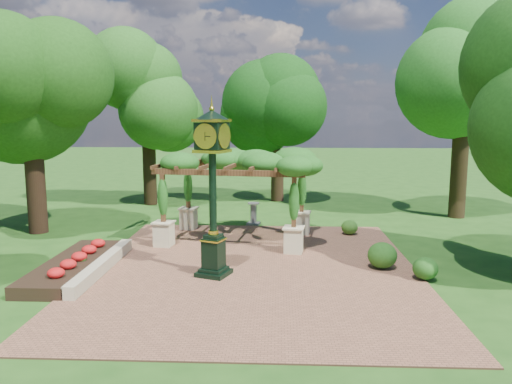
{
  "coord_description": "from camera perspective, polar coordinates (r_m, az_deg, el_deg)",
  "views": [
    {
      "loc": [
        0.75,
        -13.93,
        4.73
      ],
      "look_at": [
        0.0,
        2.5,
        2.2
      ],
      "focal_mm": 35.0,
      "sensor_mm": 36.0,
      "label": 1
    }
  ],
  "objects": [
    {
      "name": "shrub_mid",
      "position": [
        16.03,
        14.23,
        -7.03
      ],
      "size": [
        0.98,
        0.98,
        0.81
      ],
      "primitive_type": "ellipsoid",
      "rotation": [
        0.0,
        0.0,
        0.1
      ],
      "color": "#235718",
      "rests_on": "brick_plaza"
    },
    {
      "name": "brick_plaza",
      "position": [
        15.67,
        -0.25,
        -8.74
      ],
      "size": [
        10.0,
        12.0,
        0.04
      ],
      "primitive_type": "cube",
      "color": "brown",
      "rests_on": "ground"
    },
    {
      "name": "sundial",
      "position": [
        21.81,
        -0.29,
        -2.65
      ],
      "size": [
        0.62,
        0.62,
        0.97
      ],
      "rotation": [
        0.0,
        0.0,
        -0.17
      ],
      "color": "gray",
      "rests_on": "ground"
    },
    {
      "name": "pergola",
      "position": [
        18.69,
        -2.33,
        2.91
      ],
      "size": [
        5.9,
        4.17,
        3.45
      ],
      "rotation": [
        0.0,
        0.0,
        -0.14
      ],
      "color": "beige",
      "rests_on": "brick_plaza"
    },
    {
      "name": "tree_east_far",
      "position": [
        24.94,
        22.84,
        13.49
      ],
      "size": [
        5.12,
        5.12,
        10.31
      ],
      "color": "#312413",
      "rests_on": "ground"
    },
    {
      "name": "ground",
      "position": [
        14.73,
        -0.45,
        -9.98
      ],
      "size": [
        120.0,
        120.0,
        0.0
      ],
      "primitive_type": "plane",
      "color": "#1E4714",
      "rests_on": "ground"
    },
    {
      "name": "pedestal_clock",
      "position": [
        14.42,
        -4.99,
        1.66
      ],
      "size": [
        1.26,
        1.26,
        4.95
      ],
      "rotation": [
        0.0,
        0.0,
        -0.36
      ],
      "color": "black",
      "rests_on": "brick_plaza"
    },
    {
      "name": "flower_bed",
      "position": [
        16.37,
        -20.15,
        -7.94
      ],
      "size": [
        1.5,
        5.0,
        0.36
      ],
      "primitive_type": "cube",
      "color": "red",
      "rests_on": "ground"
    },
    {
      "name": "border_wall",
      "position": [
        16.04,
        -17.16,
        -8.06
      ],
      "size": [
        0.35,
        5.0,
        0.4
      ],
      "primitive_type": "cube",
      "color": "#C6B793",
      "rests_on": "ground"
    },
    {
      "name": "shrub_front",
      "position": [
        15.34,
        18.78,
        -8.27
      ],
      "size": [
        0.78,
        0.78,
        0.65
      ],
      "primitive_type": "ellipsoid",
      "rotation": [
        0.0,
        0.0,
        0.08
      ],
      "color": "#215518",
      "rests_on": "brick_plaza"
    },
    {
      "name": "tree_west_near",
      "position": [
        21.9,
        -24.67,
        13.43
      ],
      "size": [
        5.13,
        5.13,
        9.92
      ],
      "color": "black",
      "rests_on": "ground"
    },
    {
      "name": "shrub_back",
      "position": [
        20.23,
        10.65,
        -3.97
      ],
      "size": [
        0.66,
        0.66,
        0.58
      ],
      "primitive_type": "ellipsoid",
      "rotation": [
        0.0,
        0.0,
        0.02
      ],
      "color": "#2E5E1B",
      "rests_on": "brick_plaza"
    },
    {
      "name": "tree_north",
      "position": [
        27.61,
        2.51,
        9.39
      ],
      "size": [
        4.24,
        4.24,
        7.36
      ],
      "color": "#382516",
      "rests_on": "ground"
    },
    {
      "name": "tree_west_far",
      "position": [
        27.06,
        -12.33,
        10.73
      ],
      "size": [
        3.74,
        3.74,
        8.44
      ],
      "color": "black",
      "rests_on": "ground"
    }
  ]
}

